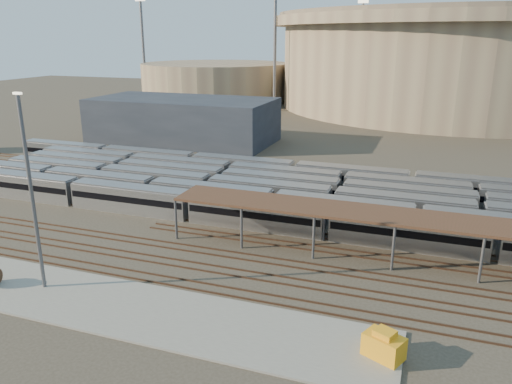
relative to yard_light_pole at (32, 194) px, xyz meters
The scene contains 13 objects.
ground 22.48m from the yard_light_pole, 45.27° to the left, with size 420.00×420.00×0.00m, color #383026.
apron 13.39m from the yard_light_pole, ahead, with size 50.00×9.00×0.20m, color gray.
subway_trains 37.84m from the yard_light_pole, 62.75° to the left, with size 130.16×23.90×3.60m.
inspection_shed 40.93m from the yard_light_pole, 26.89° to the left, with size 60.30×6.00×5.30m.
empty_tracks 19.62m from the yard_light_pole, 33.37° to the left, with size 170.00×9.62×0.18m.
stadium 159.44m from the yard_light_pole, 75.74° to the left, with size 124.00×124.00×32.50m.
secondary_arena 151.49m from the yard_light_pole, 107.58° to the left, with size 56.00×56.00×14.00m, color gray.
service_building 72.58m from the yard_light_pole, 106.65° to the left, with size 42.00×20.00×10.00m, color #1E232D.
floodlight_0 125.85m from the yard_light_pole, 97.22° to the left, with size 4.00×1.00×38.40m.
floodlight_1 152.26m from the yard_light_pole, 117.77° to the left, with size 4.00×1.00×38.40m.
floodlight_3 174.78m from the yard_light_pole, 88.60° to the left, with size 4.00×1.00×38.40m.
yard_light_pole is the anchor object (origin of this frame).
yellow_equipment 33.87m from the yard_light_pole, ahead, with size 2.97×1.86×1.86m, color orange.
Camera 1 is at (20.34, -49.01, 23.88)m, focal length 35.00 mm.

